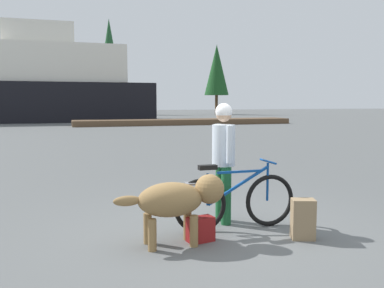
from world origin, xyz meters
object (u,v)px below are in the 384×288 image
backpack (303,219)px  ferry_boat (13,85)px  handbag_pannier (201,229)px  bicycle (235,201)px  dog (178,199)px  person_cyclist (224,152)px

backpack → ferry_boat: bearing=101.0°
handbag_pannier → backpack: bearing=-13.1°
bicycle → backpack: bearing=-43.5°
bicycle → dog: bicycle is taller
bicycle → person_cyclist: person_cyclist is taller
person_cyclist → ferry_boat: ferry_boat is taller
bicycle → dog: size_ratio=1.28×
bicycle → handbag_pannier: bicycle is taller
person_cyclist → dog: person_cyclist is taller
person_cyclist → dog: 1.19m
backpack → ferry_boat: size_ratio=0.02×
dog → backpack: size_ratio=2.67×
person_cyclist → handbag_pannier: person_cyclist is taller
handbag_pannier → ferry_boat: size_ratio=0.01×
dog → handbag_pannier: bearing=2.8°
person_cyclist → backpack: bearing=-55.1°
backpack → handbag_pannier: bearing=166.9°
person_cyclist → bicycle: bearing=-85.4°
dog → backpack: bearing=-10.2°
backpack → handbag_pannier: 1.28m
ferry_boat → handbag_pannier: bearing=-80.9°
person_cyclist → ferry_boat: (-6.01, 33.38, 2.13)m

